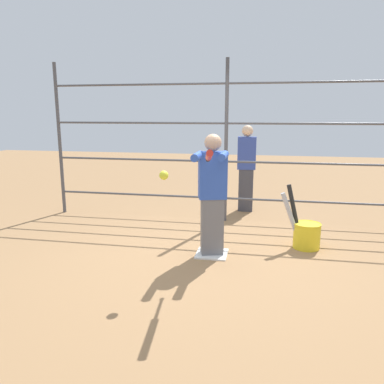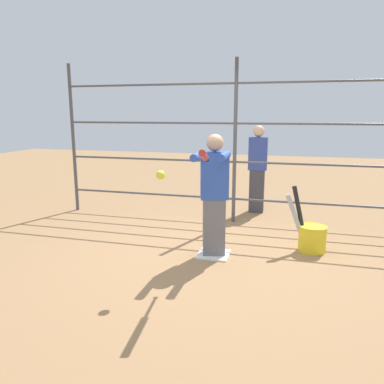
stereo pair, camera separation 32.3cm
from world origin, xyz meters
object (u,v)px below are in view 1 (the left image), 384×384
softball_in_flight (164,175)px  bystander_behind_fence (246,167)px  bat_bucket (305,233)px  batter (212,192)px  baseball_bat_swinging (209,156)px

softball_in_flight → bystander_behind_fence: bearing=-102.2°
bat_bucket → bystander_behind_fence: 2.15m
batter → bat_bucket: bearing=-157.3°
baseball_bat_swinging → bystander_behind_fence: (-0.23, -3.26, -0.56)m
batter → baseball_bat_swinging: 1.06m
batter → bat_bucket: 1.46m
batter → bystander_behind_fence: bearing=-97.5°
bystander_behind_fence → baseball_bat_swinging: bearing=86.0°
batter → softball_in_flight: size_ratio=16.21×
batter → bystander_behind_fence: size_ratio=0.98×
bat_bucket → bystander_behind_fence: (0.90, -1.85, 0.62)m
softball_in_flight → batter: bearing=-114.1°
bystander_behind_fence → softball_in_flight: bearing=77.8°
batter → bat_bucket: (-1.21, -0.51, -0.64)m
batter → bat_bucket: batter is taller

